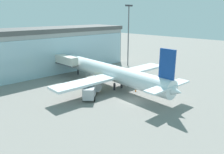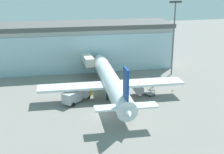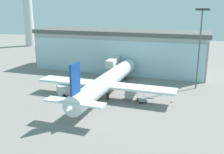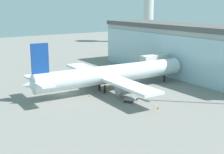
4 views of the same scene
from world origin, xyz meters
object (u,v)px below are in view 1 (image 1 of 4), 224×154
safety_cone_nose (136,90)px  apron_light_mast (128,31)px  baggage_cart (138,79)px  jet_bridge (60,59)px  safety_cone_wingtip (149,74)px  catering_truck (90,90)px  airplane (112,73)px

safety_cone_nose → apron_light_mast: bearing=44.0°
baggage_cart → safety_cone_nose: 8.45m
safety_cone_nose → jet_bridge: bearing=98.8°
jet_bridge → apron_light_mast: bearing=-103.9°
jet_bridge → safety_cone_wingtip: size_ratio=25.02×
apron_light_mast → baggage_cart: apron_light_mast is taller
catering_truck → safety_cone_wingtip: bearing=-39.7°
apron_light_mast → airplane: 24.57m
catering_truck → safety_cone_wingtip: 22.46m
apron_light_mast → safety_cone_nose: apron_light_mast is taller
airplane → jet_bridge: bearing=11.7°
baggage_cart → safety_cone_nose: size_ratio=5.84×
jet_bridge → airplane: 18.06m
catering_truck → safety_cone_nose: bearing=-69.6°
catering_truck → baggage_cart: bearing=-42.3°
apron_light_mast → safety_cone_wingtip: 17.44m
jet_bridge → airplane: airplane is taller
jet_bridge → apron_light_mast: size_ratio=0.71×
jet_bridge → apron_light_mast: (22.28, -5.98, 7.03)m
safety_cone_nose → safety_cone_wingtip: (13.21, 5.72, 0.00)m
airplane → apron_light_mast: bearing=-54.9°
apron_light_mast → catering_truck: 32.33m
safety_cone_wingtip → apron_light_mast: bearing=66.3°
airplane → safety_cone_nose: (1.35, -6.06, -3.13)m
airplane → baggage_cart: size_ratio=11.70×
airplane → safety_cone_nose: 6.95m
apron_light_mast → airplane: bearing=-149.2°
jet_bridge → safety_cone_wingtip: 25.20m
apron_light_mast → baggage_cart: bearing=-131.3°
catering_truck → safety_cone_wingtip: catering_truck is taller
catering_truck → safety_cone_nose: catering_truck is taller
catering_truck → airplane: bearing=-33.0°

